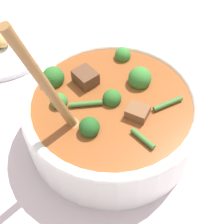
# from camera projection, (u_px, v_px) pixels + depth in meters

# --- Properties ---
(ground_plane) EXTENTS (4.00, 4.00, 0.00)m
(ground_plane) POSITION_uv_depth(u_px,v_px,m) (112.00, 133.00, 0.52)
(ground_plane) COLOR silver
(stew_bowl) EXTENTS (0.27, 0.27, 0.26)m
(stew_bowl) POSITION_uv_depth(u_px,v_px,m) (112.00, 114.00, 0.48)
(stew_bowl) COLOR white
(stew_bowl) RESTS_ON ground_plane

